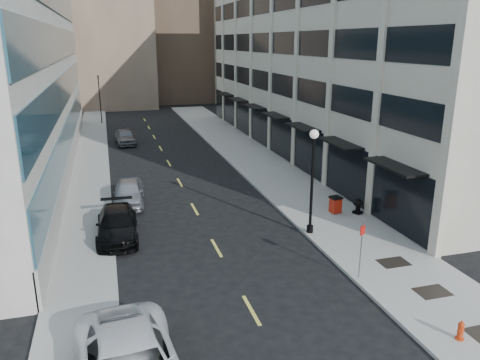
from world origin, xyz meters
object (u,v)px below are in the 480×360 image
traffic_signal (98,78)px  fire_hydrant (461,330)px  car_black_pickup (117,224)px  lamppost (313,172)px  urn_planter (358,205)px  car_silver_sedan (129,192)px  car_grey_sedan (125,137)px  sign_post (362,242)px  trash_bin (335,204)px

traffic_signal → fire_hydrant: size_ratio=9.55×
car_black_pickup → lamppost: lamppost is taller
urn_planter → car_silver_sedan: bearing=155.8°
car_grey_sedan → lamppost: bearing=-75.6°
car_silver_sedan → fire_hydrant: car_silver_sedan is taller
sign_post → urn_planter: 8.27m
sign_post → lamppost: bearing=65.7°
urn_planter → car_grey_sedan: bearing=116.7°
trash_bin → traffic_signal: bearing=100.7°
traffic_signal → car_grey_sedan: (2.30, -13.00, -4.93)m
car_grey_sedan → urn_planter: 27.83m
fire_hydrant → trash_bin: trash_bin is taller
fire_hydrant → traffic_signal: bearing=91.9°
traffic_signal → lamppost: (10.80, -39.75, -2.15)m
car_black_pickup → car_grey_sedan: bearing=88.1°
car_black_pickup → lamppost: 10.78m
traffic_signal → trash_bin: traffic_signal is taller
lamppost → car_silver_sedan: bearing=139.5°
trash_bin → lamppost: size_ratio=0.18×
traffic_signal → car_silver_sedan: (1.61, -31.92, -4.92)m
car_silver_sedan → lamppost: 12.39m
car_grey_sedan → fire_hydrant: 38.23m
fire_hydrant → urn_planter: (2.90, 12.14, 0.18)m
traffic_signal → urn_planter: traffic_signal is taller
car_grey_sedan → trash_bin: car_grey_sedan is taller
trash_bin → sign_post: (-2.72, -7.61, 1.12)m
car_black_pickup → sign_post: (10.10, -7.78, 1.06)m
trash_bin → urn_planter: trash_bin is taller
traffic_signal → trash_bin: (13.52, -37.40, -5.01)m
lamppost → sign_post: bearing=-90.0°
sign_post → urn_planter: bearing=36.4°
car_black_pickup → lamppost: size_ratio=0.90×
car_silver_sedan → fire_hydrant: (10.29, -18.08, -0.30)m
sign_post → urn_planter: (4.00, 7.15, -1.13)m
car_silver_sedan → fire_hydrant: 20.81m
car_silver_sedan → sign_post: bearing=-49.8°
trash_bin → sign_post: bearing=-118.9°
fire_hydrant → car_silver_sedan: bearing=108.1°
trash_bin → urn_planter: size_ratio=1.16×
traffic_signal → fire_hydrant: 51.66m
fire_hydrant → lamppost: size_ratio=0.13×
traffic_signal → sign_post: bearing=-76.5°
car_silver_sedan → sign_post: 16.03m
traffic_signal → sign_post: 46.45m
car_black_pickup → car_grey_sedan: size_ratio=1.14×
car_silver_sedan → urn_planter: size_ratio=5.30×
traffic_signal → car_black_pickup: size_ratio=1.34×
car_black_pickup → fire_hydrant: bearing=-46.8°
trash_bin → sign_post: size_ratio=0.39×
car_black_pickup → fire_hydrant: car_black_pickup is taller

